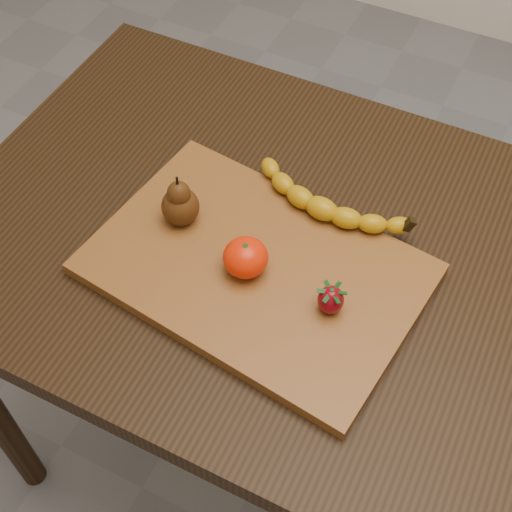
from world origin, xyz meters
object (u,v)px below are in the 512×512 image
at_px(table, 280,280).
at_px(pear, 179,199).
at_px(cutting_board, 256,269).
at_px(mandarin, 246,258).

relative_size(table, pear, 11.64).
relative_size(table, cutting_board, 2.22).
xyz_separation_m(table, cutting_board, (-0.01, -0.07, 0.11)).
bearing_deg(cutting_board, pear, 175.94).
distance_m(cutting_board, mandarin, 0.04).
bearing_deg(mandarin, pear, 162.27).
bearing_deg(pear, table, 16.38).
height_order(cutting_board, mandarin, mandarin).
distance_m(table, mandarin, 0.17).
height_order(table, mandarin, mandarin).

